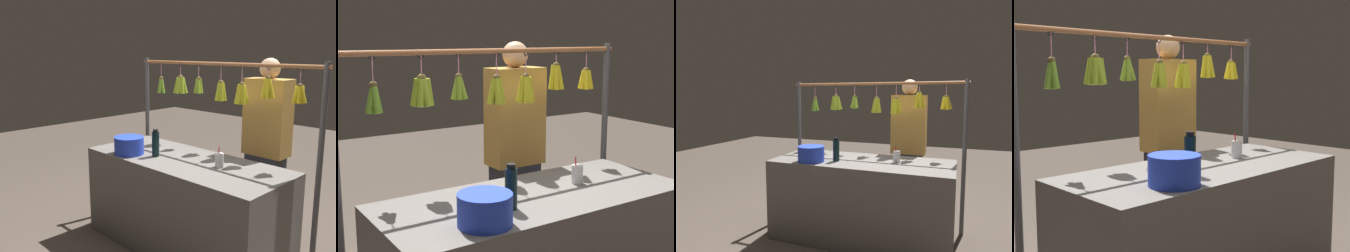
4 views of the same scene
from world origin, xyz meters
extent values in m
plane|color=#4F433A|center=(0.00, 0.00, 0.00)|extent=(12.00, 12.00, 0.00)
cube|color=#66605B|center=(0.00, 0.00, 0.41)|extent=(1.81, 0.76, 0.82)
cylinder|color=#4C4C51|center=(-0.97, -0.44, 0.83)|extent=(0.04, 0.04, 1.66)
cylinder|color=#4C4C51|center=(0.97, -0.44, 0.83)|extent=(0.04, 0.04, 1.66)
cylinder|color=#9E6038|center=(0.00, -0.44, 1.62)|extent=(2.01, 0.03, 0.03)
torus|color=black|center=(-0.78, -0.44, 1.60)|extent=(0.04, 0.01, 0.04)
cylinder|color=pink|center=(-0.78, -0.44, 1.53)|extent=(0.01, 0.01, 0.13)
sphere|color=brown|center=(-0.78, -0.44, 1.47)|extent=(0.05, 0.05, 0.05)
cylinder|color=yellow|center=(-0.75, -0.44, 1.40)|extent=(0.05, 0.04, 0.14)
cylinder|color=yellow|center=(-0.76, -0.42, 1.40)|extent=(0.05, 0.06, 0.14)
cylinder|color=yellow|center=(-0.79, -0.42, 1.40)|extent=(0.05, 0.06, 0.14)
cylinder|color=yellow|center=(-0.80, -0.45, 1.40)|extent=(0.07, 0.04, 0.14)
cylinder|color=yellow|center=(-0.79, -0.47, 1.40)|extent=(0.04, 0.05, 0.14)
cylinder|color=yellow|center=(-0.76, -0.46, 1.40)|extent=(0.05, 0.06, 0.14)
torus|color=black|center=(-0.50, -0.44, 1.60)|extent=(0.04, 0.01, 0.04)
cylinder|color=pink|center=(-0.50, -0.44, 1.56)|extent=(0.01, 0.01, 0.08)
sphere|color=brown|center=(-0.50, -0.44, 1.51)|extent=(0.05, 0.05, 0.05)
cylinder|color=gold|center=(-0.48, -0.45, 1.43)|extent=(0.06, 0.04, 0.17)
cylinder|color=gold|center=(-0.49, -0.42, 1.43)|extent=(0.05, 0.06, 0.17)
cylinder|color=gold|center=(-0.52, -0.42, 1.43)|extent=(0.05, 0.06, 0.17)
cylinder|color=gold|center=(-0.53, -0.45, 1.43)|extent=(0.08, 0.04, 0.17)
cylinder|color=gold|center=(-0.51, -0.47, 1.43)|extent=(0.05, 0.07, 0.17)
cylinder|color=gold|center=(-0.49, -0.47, 1.43)|extent=(0.04, 0.05, 0.17)
torus|color=black|center=(-0.25, -0.44, 1.60)|extent=(0.04, 0.01, 0.04)
cylinder|color=pink|center=(-0.25, -0.44, 1.52)|extent=(0.01, 0.01, 0.15)
sphere|color=brown|center=(-0.25, -0.44, 1.45)|extent=(0.05, 0.05, 0.05)
cylinder|color=gold|center=(-0.22, -0.44, 1.36)|extent=(0.06, 0.04, 0.17)
cylinder|color=gold|center=(-0.23, -0.42, 1.36)|extent=(0.05, 0.06, 0.17)
cylinder|color=gold|center=(-0.26, -0.41, 1.36)|extent=(0.04, 0.07, 0.17)
cylinder|color=gold|center=(-0.28, -0.43, 1.36)|extent=(0.05, 0.05, 0.17)
cylinder|color=gold|center=(-0.28, -0.46, 1.36)|extent=(0.07, 0.05, 0.17)
cylinder|color=gold|center=(-0.25, -0.48, 1.36)|extent=(0.04, 0.07, 0.17)
cylinder|color=gold|center=(-0.23, -0.47, 1.36)|extent=(0.06, 0.07, 0.17)
torus|color=black|center=(-0.03, -0.44, 1.60)|extent=(0.04, 0.01, 0.04)
cylinder|color=pink|center=(-0.03, -0.44, 1.52)|extent=(0.01, 0.01, 0.15)
sphere|color=brown|center=(-0.03, -0.44, 1.45)|extent=(0.05, 0.05, 0.05)
cylinder|color=#ADB725|center=(0.00, -0.45, 1.37)|extent=(0.07, 0.04, 0.17)
cylinder|color=#ADB725|center=(-0.02, -0.42, 1.37)|extent=(0.05, 0.07, 0.17)
cylinder|color=#ADB725|center=(-0.05, -0.43, 1.37)|extent=(0.06, 0.05, 0.17)
cylinder|color=#ADB725|center=(-0.05, -0.46, 1.37)|extent=(0.06, 0.05, 0.17)
cylinder|color=#ADB725|center=(-0.02, -0.47, 1.37)|extent=(0.05, 0.07, 0.17)
torus|color=black|center=(0.24, -0.44, 1.60)|extent=(0.04, 0.01, 0.04)
cylinder|color=pink|center=(0.24, -0.44, 1.53)|extent=(0.01, 0.01, 0.13)
sphere|color=brown|center=(0.24, -0.44, 1.47)|extent=(0.04, 0.04, 0.04)
cylinder|color=#82A92A|center=(0.26, -0.44, 1.40)|extent=(0.07, 0.04, 0.14)
cylinder|color=#82A92A|center=(0.24, -0.42, 1.40)|extent=(0.04, 0.05, 0.14)
cylinder|color=#82A92A|center=(0.22, -0.43, 1.40)|extent=(0.06, 0.06, 0.14)
cylinder|color=#82A92A|center=(0.22, -0.46, 1.40)|extent=(0.05, 0.04, 0.14)
cylinder|color=#82A92A|center=(0.24, -0.46, 1.40)|extent=(0.04, 0.07, 0.14)
torus|color=black|center=(0.47, -0.44, 1.60)|extent=(0.04, 0.01, 0.04)
cylinder|color=pink|center=(0.47, -0.44, 1.53)|extent=(0.01, 0.01, 0.13)
sphere|color=brown|center=(0.47, -0.44, 1.47)|extent=(0.05, 0.05, 0.05)
cylinder|color=#92AE28|center=(0.51, -0.44, 1.39)|extent=(0.07, 0.04, 0.16)
cylinder|color=#92AE28|center=(0.49, -0.41, 1.39)|extent=(0.06, 0.07, 0.17)
cylinder|color=#92AE28|center=(0.47, -0.41, 1.39)|extent=(0.05, 0.08, 0.16)
cylinder|color=#92AE28|center=(0.44, -0.43, 1.39)|extent=(0.06, 0.05, 0.16)
cylinder|color=#92AE28|center=(0.44, -0.46, 1.39)|extent=(0.08, 0.06, 0.17)
cylinder|color=#92AE28|center=(0.46, -0.48, 1.39)|extent=(0.05, 0.07, 0.16)
cylinder|color=#92AE28|center=(0.50, -0.47, 1.39)|extent=(0.06, 0.06, 0.16)
torus|color=black|center=(0.75, -0.44, 1.60)|extent=(0.04, 0.01, 0.04)
cylinder|color=pink|center=(0.75, -0.44, 1.52)|extent=(0.01, 0.01, 0.15)
sphere|color=brown|center=(0.75, -0.44, 1.45)|extent=(0.04, 0.04, 0.04)
cylinder|color=#6EA22C|center=(0.77, -0.44, 1.37)|extent=(0.07, 0.04, 0.16)
cylinder|color=#6EA22C|center=(0.75, -0.43, 1.37)|extent=(0.04, 0.06, 0.16)
cylinder|color=#6EA22C|center=(0.74, -0.45, 1.37)|extent=(0.06, 0.04, 0.16)
cylinder|color=#6EA22C|center=(0.75, -0.46, 1.37)|extent=(0.03, 0.07, 0.16)
cylinder|color=black|center=(0.24, 0.11, 0.93)|extent=(0.07, 0.07, 0.22)
cylinder|color=black|center=(0.24, 0.11, 1.05)|extent=(0.05, 0.05, 0.02)
cylinder|color=blue|center=(0.47, 0.23, 0.90)|extent=(0.27, 0.27, 0.16)
cylinder|color=silver|center=(-0.35, -0.03, 0.88)|extent=(0.07, 0.07, 0.11)
cylinder|color=red|center=(-0.34, -0.03, 0.91)|extent=(0.01, 0.02, 0.17)
cube|color=#2D2D38|center=(-0.36, -0.72, 0.40)|extent=(0.32, 0.22, 0.79)
cube|color=#BF8C3F|center=(-0.36, -0.72, 1.14)|extent=(0.40, 0.22, 0.70)
sphere|color=tan|center=(-0.36, -0.72, 1.58)|extent=(0.18, 0.18, 0.18)
camera|label=1|loc=(-2.10, 2.27, 1.74)|focal=40.18mm
camera|label=2|loc=(1.58, 2.09, 1.70)|focal=51.59mm
camera|label=3|loc=(-0.90, 2.84, 1.48)|focal=31.73mm
camera|label=4|loc=(1.96, 1.82, 1.37)|focal=48.04mm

